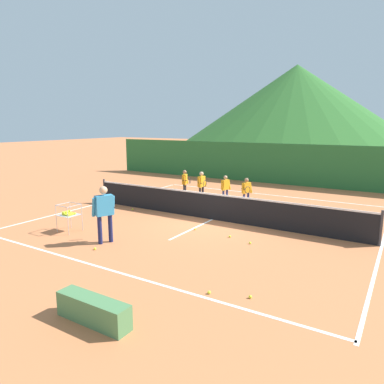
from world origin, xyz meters
TOP-DOWN VIEW (x-y plane):
  - ground_plane at (0.00, 0.00)m, footprint 120.00×120.00m
  - line_baseline_near at (0.00, -5.30)m, footprint 11.00×0.08m
  - line_baseline_far at (0.00, 5.52)m, footprint 11.00×0.08m
  - line_sideline_west at (-5.50, 0.00)m, footprint 0.08×10.82m
  - line_sideline_east at (5.50, 0.00)m, footprint 0.08×10.82m
  - line_service_center at (0.00, 0.00)m, footprint 0.08×5.49m
  - tennis_net at (0.00, 0.00)m, footprint 10.95×0.08m
  - instructor at (-1.45, -3.90)m, footprint 0.51×0.84m
  - student_0 at (-3.00, 2.81)m, footprint 0.57×0.54m
  - student_1 at (-1.90, 2.49)m, footprint 0.41×0.64m
  - student_2 at (-0.81, 2.69)m, footprint 0.33×0.50m
  - student_3 at (0.29, 2.41)m, footprint 0.41×0.69m
  - ball_cart at (-3.28, -3.71)m, footprint 0.58×0.58m
  - tennis_ball_0 at (-3.44, -0.44)m, footprint 0.07×0.07m
  - tennis_ball_1 at (2.69, -5.11)m, footprint 0.07×0.07m
  - tennis_ball_2 at (1.45, -1.55)m, footprint 0.07×0.07m
  - tennis_ball_3 at (-3.13, -1.97)m, footprint 0.07×0.07m
  - tennis_ball_4 at (-1.27, -4.50)m, footprint 0.07×0.07m
  - tennis_ball_5 at (0.14, -1.44)m, footprint 0.07×0.07m
  - tennis_ball_6 at (3.48, -4.84)m, footprint 0.07×0.07m
  - tennis_ball_7 at (2.22, -1.79)m, footprint 0.07×0.07m
  - windscreen_fence at (0.00, 8.91)m, footprint 24.20×0.08m
  - courtside_bench at (1.47, -7.10)m, footprint 1.50×0.36m
  - hill_2 at (-13.16, 56.65)m, footprint 41.87×41.87m

SIDE VIEW (x-z plane):
  - ground_plane at x=0.00m, z-range 0.00..0.00m
  - line_baseline_near at x=0.00m, z-range 0.00..0.01m
  - line_baseline_far at x=0.00m, z-range 0.00..0.01m
  - line_sideline_west at x=-5.50m, z-range 0.00..0.01m
  - line_sideline_east at x=5.50m, z-range 0.00..0.01m
  - line_service_center at x=0.00m, z-range 0.00..0.01m
  - tennis_ball_0 at x=-3.44m, z-range 0.00..0.07m
  - tennis_ball_1 at x=2.69m, z-range 0.00..0.07m
  - tennis_ball_2 at x=1.45m, z-range 0.00..0.07m
  - tennis_ball_3 at x=-3.13m, z-range 0.00..0.07m
  - tennis_ball_4 at x=-1.27m, z-range 0.00..0.07m
  - tennis_ball_5 at x=0.14m, z-range 0.00..0.07m
  - tennis_ball_6 at x=3.48m, z-range 0.00..0.07m
  - tennis_ball_7 at x=2.22m, z-range 0.00..0.07m
  - courtside_bench at x=1.47m, z-range 0.00..0.46m
  - tennis_net at x=0.00m, z-range -0.03..1.02m
  - ball_cart at x=-3.28m, z-range 0.14..1.04m
  - student_2 at x=-0.81m, z-range 0.12..1.36m
  - student_3 at x=0.29m, z-range 0.13..1.38m
  - student_0 at x=-3.00m, z-range 0.13..1.44m
  - student_1 at x=-1.90m, z-range 0.14..1.49m
  - instructor at x=-1.45m, z-range 0.17..1.86m
  - windscreen_fence at x=0.00m, z-range 0.00..2.35m
  - hill_2 at x=-13.16m, z-range 0.00..14.14m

